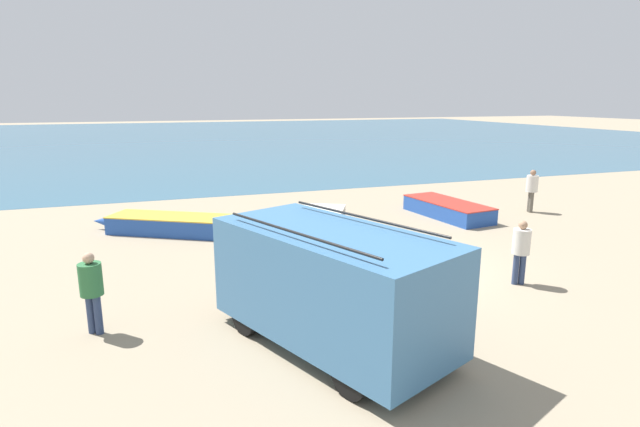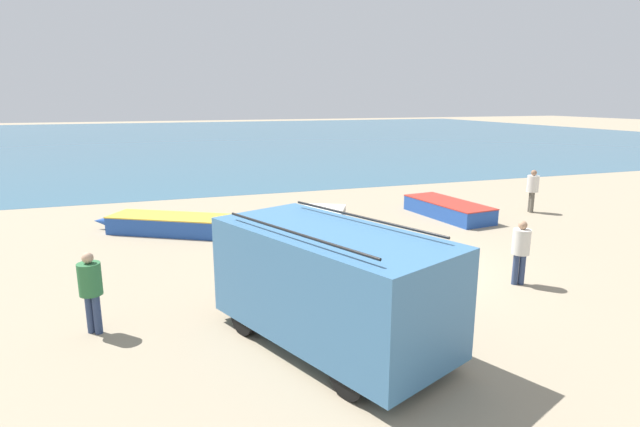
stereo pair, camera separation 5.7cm
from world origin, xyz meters
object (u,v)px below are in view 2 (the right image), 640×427
(fisherman_3, at_px, (521,247))
(fisherman_2, at_px, (91,285))
(fishing_rowboat_1, at_px, (319,222))
(fisherman_1, at_px, (533,187))
(fishing_rowboat_0, at_px, (445,208))
(fishing_rowboat_2, at_px, (165,224))
(parked_van, at_px, (329,283))

(fisherman_3, bearing_deg, fisherman_2, -75.49)
(fishing_rowboat_1, xyz_separation_m, fisherman_1, (9.28, -0.07, 0.76))
(fishing_rowboat_0, xyz_separation_m, fisherman_1, (3.74, -0.56, 0.74))
(fishing_rowboat_2, xyz_separation_m, fisherman_3, (8.27, -8.14, 0.68))
(parked_van, height_order, fisherman_1, parked_van)
(fishing_rowboat_0, height_order, fishing_rowboat_1, fishing_rowboat_0)
(fishing_rowboat_2, xyz_separation_m, fisherman_2, (-1.64, -7.59, 0.70))
(fisherman_1, bearing_deg, fishing_rowboat_1, 19.05)
(parked_van, xyz_separation_m, fisherman_2, (-4.30, 1.97, -0.23))
(fishing_rowboat_0, bearing_deg, fishing_rowboat_1, 88.13)
(parked_van, height_order, fisherman_2, parked_van)
(fisherman_1, distance_m, fisherman_3, 9.06)
(fishing_rowboat_0, relative_size, fishing_rowboat_2, 0.99)
(fishing_rowboat_0, bearing_deg, fisherman_3, 154.16)
(fisherman_1, height_order, fisherman_3, fisherman_1)
(fishing_rowboat_0, distance_m, fisherman_1, 3.86)
(fishing_rowboat_1, distance_m, fisherman_2, 9.20)
(parked_van, xyz_separation_m, fishing_rowboat_2, (-2.65, 9.56, -0.93))
(fishing_rowboat_1, bearing_deg, fishing_rowboat_0, 122.81)
(parked_van, distance_m, fisherman_1, 14.29)
(fisherman_2, bearing_deg, fisherman_3, -58.65)
(fishing_rowboat_1, relative_size, fisherman_3, 2.53)
(fishing_rowboat_0, bearing_deg, fishing_rowboat_2, 77.88)
(fisherman_2, relative_size, fisherman_3, 1.02)
(fishing_rowboat_1, xyz_separation_m, fisherman_2, (-6.83, -6.12, 0.72))
(fishing_rowboat_1, height_order, fisherman_1, fisherman_1)
(fishing_rowboat_1, bearing_deg, parked_van, 10.39)
(fisherman_3, bearing_deg, fishing_rowboat_2, -116.85)
(fisherman_3, bearing_deg, parked_van, -58.10)
(fishing_rowboat_2, relative_size, fisherman_2, 2.89)
(parked_van, relative_size, fisherman_1, 2.99)
(fishing_rowboat_1, relative_size, fisherman_1, 2.37)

